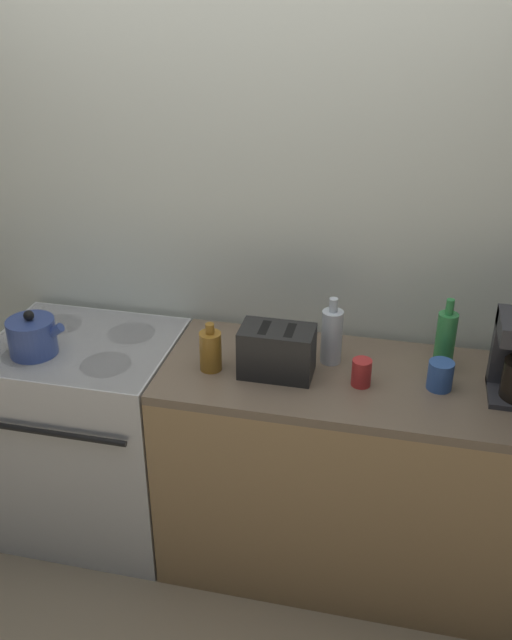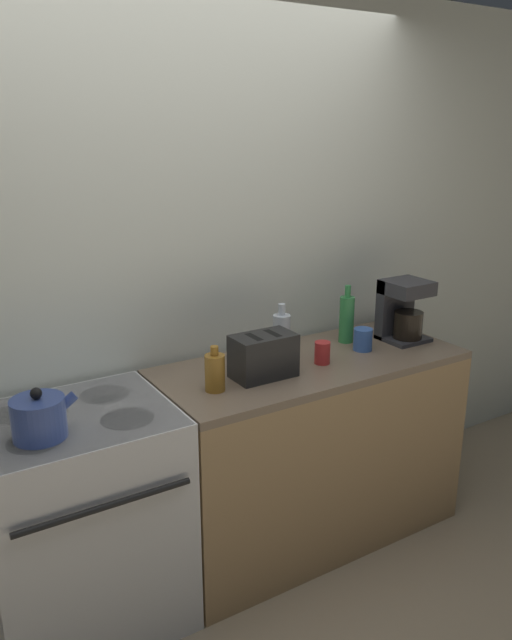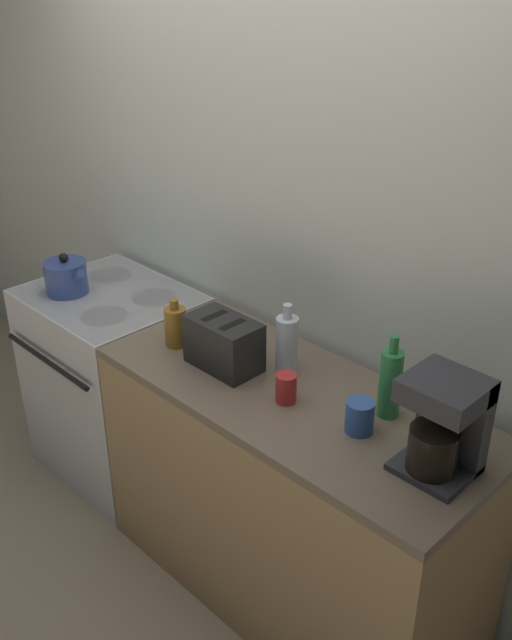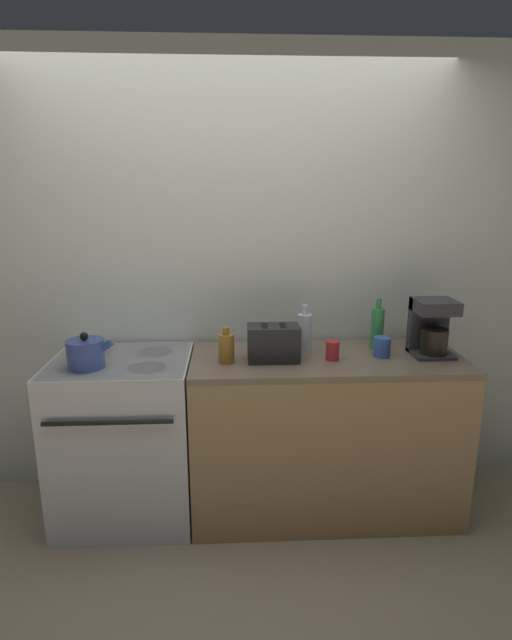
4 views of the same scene
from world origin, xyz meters
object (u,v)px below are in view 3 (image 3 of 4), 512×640
at_px(cup_blue, 360,416).
at_px(coffee_maker, 444,422).
at_px(cup_red, 286,388).
at_px(bottle_clear, 287,344).
at_px(kettle, 66,277).
at_px(bottle_green, 390,383).
at_px(toaster, 224,343).
at_px(bottle_amber, 175,326).
at_px(stove, 117,380).

bearing_deg(cup_blue, coffee_maker, 4.96).
bearing_deg(cup_red, bottle_clear, 132.38).
height_order(kettle, cup_red, kettle).
relative_size(coffee_maker, bottle_green, 1.06).
bearing_deg(cup_red, bottle_green, 31.93).
xyz_separation_m(toaster, cup_red, (0.32, -0.01, -0.04)).
xyz_separation_m(kettle, bottle_amber, (0.71, 0.04, 0.01)).
xyz_separation_m(bottle_green, cup_blue, (-0.01, -0.14, -0.07)).
distance_m(stove, kettle, 0.56).
xyz_separation_m(stove, bottle_green, (1.43, 0.13, 0.57)).
distance_m(bottle_amber, cup_blue, 0.85).
bearing_deg(toaster, cup_red, -1.34).
bearing_deg(toaster, bottle_amber, -174.76).
xyz_separation_m(coffee_maker, bottle_amber, (-1.12, -0.08, -0.08)).
bearing_deg(stove, bottle_green, 5.05).
bearing_deg(toaster, kettle, -176.16).
bearing_deg(bottle_clear, toaster, -143.82).
relative_size(coffee_maker, cup_blue, 2.87).
bearing_deg(coffee_maker, bottle_clear, 173.52).
bearing_deg(kettle, bottle_clear, 9.90).
xyz_separation_m(bottle_clear, cup_blue, (0.41, -0.10, -0.06)).
bearing_deg(bottle_clear, bottle_green, 5.06).
bearing_deg(stove, cup_red, -2.74).
height_order(bottle_green, cup_red, bottle_green).
distance_m(stove, bottle_amber, 0.78).
height_order(toaster, cup_blue, toaster).
relative_size(stove, cup_red, 8.94).
distance_m(kettle, toaster, 0.96).
distance_m(kettle, coffee_maker, 1.84).
distance_m(kettle, cup_blue, 1.56).
distance_m(bottle_green, cup_blue, 0.16).
bearing_deg(bottle_clear, cup_blue, -13.97).
distance_m(coffee_maker, cup_red, 0.57).
relative_size(kettle, bottle_amber, 1.22).
height_order(coffee_maker, bottle_clear, coffee_maker).
height_order(bottle_amber, cup_blue, bottle_amber).
bearing_deg(toaster, bottle_green, 15.94).
relative_size(kettle, cup_red, 2.27).
relative_size(coffee_maker, bottle_amber, 1.62).
bearing_deg(bottle_amber, toaster, 5.24).
bearing_deg(bottle_green, stove, -174.95).
xyz_separation_m(bottle_green, bottle_amber, (-0.86, -0.20, -0.04)).
distance_m(toaster, cup_red, 0.32).
distance_m(coffee_maker, cup_blue, 0.30).
height_order(stove, kettle, kettle).
relative_size(toaster, cup_blue, 2.52).
relative_size(kettle, coffee_maker, 0.75).
bearing_deg(toaster, stove, 176.73).
xyz_separation_m(stove, cup_blue, (1.42, -0.01, 0.51)).
distance_m(bottle_green, bottle_amber, 0.88).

